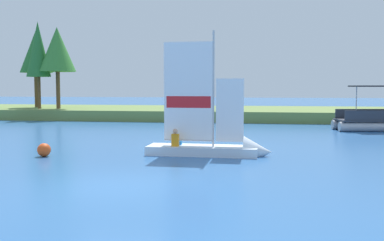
% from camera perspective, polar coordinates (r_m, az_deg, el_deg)
% --- Properties ---
extents(ground_plane, '(200.00, 200.00, 0.00)m').
position_cam_1_polar(ground_plane, '(12.75, -9.49, -8.20)').
color(ground_plane, '#2D609E').
extents(shore_bank, '(80.00, 10.95, 0.85)m').
position_cam_1_polar(shore_bank, '(39.43, 3.10, 0.94)').
color(shore_bank, olive).
rests_on(shore_bank, ground).
extents(shoreline_tree_left, '(2.87, 2.87, 6.91)m').
position_cam_1_polar(shoreline_tree_left, '(43.59, -19.12, 8.13)').
color(shoreline_tree_left, brown).
rests_on(shoreline_tree_left, shore_bank).
extents(shoreline_tree_midleft, '(2.03, 2.03, 7.39)m').
position_cam_1_polar(shoreline_tree_midleft, '(40.89, -18.87, 8.48)').
color(shoreline_tree_midleft, brown).
rests_on(shoreline_tree_midleft, shore_bank).
extents(shoreline_tree_centre, '(3.07, 3.07, 6.92)m').
position_cam_1_polar(shoreline_tree_centre, '(40.36, -16.67, 8.56)').
color(shoreline_tree_centre, brown).
rests_on(shoreline_tree_centre, shore_bank).
extents(sailboat, '(5.02, 1.48, 5.38)m').
position_cam_1_polar(sailboat, '(18.06, 3.91, -3.22)').
color(sailboat, silver).
rests_on(sailboat, ground).
extents(channel_buoy, '(0.53, 0.53, 0.53)m').
position_cam_1_polar(channel_buoy, '(18.67, -18.20, -3.55)').
color(channel_buoy, '#E54C19').
rests_on(channel_buoy, ground).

